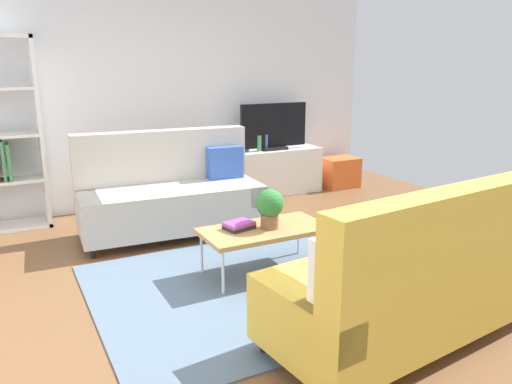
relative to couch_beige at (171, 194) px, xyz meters
name	(u,v)px	position (x,y,z in m)	size (l,w,h in m)	color
ground_plane	(249,280)	(0.19, -1.50, -0.44)	(7.68, 7.68, 0.00)	brown
wall_far	(149,92)	(0.19, 1.30, 1.01)	(6.40, 0.12, 2.90)	silver
area_rug	(270,282)	(0.33, -1.62, -0.44)	(2.90, 2.20, 0.01)	slate
couch_beige	(171,194)	(0.00, 0.00, 0.00)	(1.95, 0.96, 1.10)	#B2ADA3
couch_green	(409,281)	(0.68, -2.84, 0.00)	(1.98, 1.03, 1.10)	gold
coffee_table	(264,231)	(0.38, -1.42, -0.05)	(1.10, 0.56, 0.42)	#B7844C
tv_console	(273,172)	(1.81, 0.96, -0.12)	(1.40, 0.44, 0.64)	silver
tv	(274,127)	(1.81, 0.94, 0.51)	(1.00, 0.20, 0.64)	black
storage_trunk	(340,172)	(2.91, 0.86, -0.22)	(0.52, 0.40, 0.44)	orange
potted_plant	(270,206)	(0.42, -1.44, 0.18)	(0.25, 0.25, 0.35)	brown
table_book_0	(239,227)	(0.18, -1.34, 0.00)	(0.24, 0.18, 0.03)	#262626
table_book_1	(239,224)	(0.18, -1.34, 0.03)	(0.24, 0.18, 0.03)	purple
vase_0	(234,146)	(1.23, 1.01, 0.28)	(0.13, 0.13, 0.17)	#4C72B2
vase_1	(246,146)	(1.42, 1.01, 0.27)	(0.09, 0.09, 0.14)	#33B29E
bottle_0	(259,143)	(1.57, 0.92, 0.31)	(0.06, 0.06, 0.22)	#3F8C4C
bottle_1	(266,143)	(1.68, 0.92, 0.31)	(0.04, 0.04, 0.22)	#3359B2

